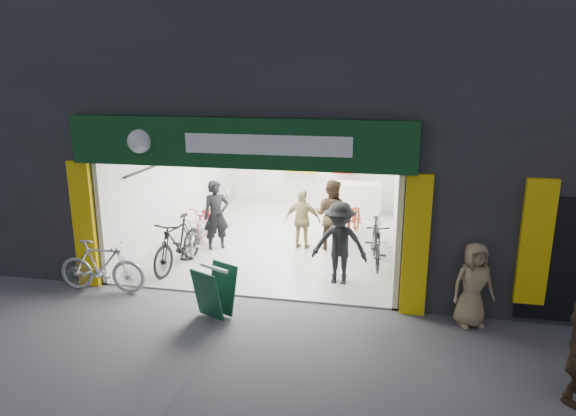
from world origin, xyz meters
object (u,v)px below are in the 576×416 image
(sandwich_board, at_px, (215,290))
(bike_left_front, at_px, (199,232))
(pedestrian_near, at_px, (473,285))
(parked_bike, at_px, (102,266))
(bike_right_front, at_px, (376,242))

(sandwich_board, bearing_deg, bike_left_front, 140.42)
(bike_left_front, distance_m, pedestrian_near, 6.63)
(sandwich_board, bearing_deg, parked_bike, -167.95)
(bike_right_front, distance_m, parked_bike, 5.91)
(bike_left_front, height_order, bike_right_front, bike_right_front)
(parked_bike, bearing_deg, bike_left_front, -22.87)
(bike_left_front, distance_m, parked_bike, 2.91)
(bike_left_front, bearing_deg, pedestrian_near, -34.33)
(bike_right_front, relative_size, parked_bike, 0.99)
(sandwich_board, bearing_deg, pedestrian_near, 32.54)
(pedestrian_near, bearing_deg, parked_bike, 161.07)
(pedestrian_near, relative_size, sandwich_board, 1.62)
(bike_left_front, height_order, pedestrian_near, pedestrian_near)
(pedestrian_near, distance_m, sandwich_board, 4.50)
(bike_right_front, height_order, pedestrian_near, pedestrian_near)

